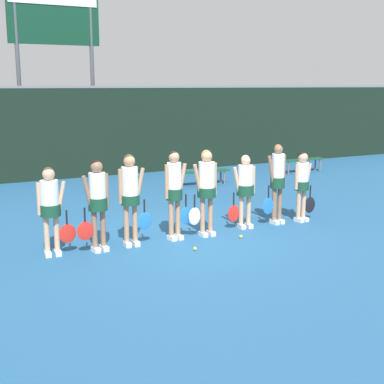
# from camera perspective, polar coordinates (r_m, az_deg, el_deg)

# --- Properties ---
(ground_plane) EXTENTS (140.00, 140.00, 0.00)m
(ground_plane) POSITION_cam_1_polar(r_m,az_deg,el_deg) (11.16, -0.07, -4.75)
(ground_plane) COLOR #235684
(fence_windscreen) EXTENTS (60.00, 0.08, 3.07)m
(fence_windscreen) POSITION_cam_1_polar(r_m,az_deg,el_deg) (18.40, -11.61, 6.30)
(fence_windscreen) COLOR black
(fence_windscreen) RESTS_ON ground_plane
(scoreboard) EXTENTS (3.05, 0.15, 6.01)m
(scoreboard) POSITION_cam_1_polar(r_m,az_deg,el_deg) (19.24, -14.42, 15.55)
(scoreboard) COLOR #515156
(scoreboard) RESTS_ON ground_plane
(bench_courtside) EXTENTS (1.81, 0.42, 0.45)m
(bench_courtside) POSITION_cam_1_polar(r_m,az_deg,el_deg) (16.76, 1.07, 2.07)
(bench_courtside) COLOR #19472D
(bench_courtside) RESTS_ON ground_plane
(bench_far) EXTENTS (1.78, 0.41, 0.48)m
(bench_far) POSITION_cam_1_polar(r_m,az_deg,el_deg) (19.63, 11.69, 3.26)
(bench_far) COLOR #19472D
(bench_far) RESTS_ON ground_plane
(player_0) EXTENTS (0.67, 0.37, 1.65)m
(player_0) POSITION_cam_1_polar(r_m,az_deg,el_deg) (10.05, -14.86, -1.20)
(player_0) COLOR tan
(player_0) RESTS_ON ground_plane
(player_1) EXTENTS (0.65, 0.36, 1.75)m
(player_1) POSITION_cam_1_polar(r_m,az_deg,el_deg) (10.11, -10.07, -0.59)
(player_1) COLOR #8C664C
(player_1) RESTS_ON ground_plane
(player_2) EXTENTS (0.65, 0.37, 1.80)m
(player_2) POSITION_cam_1_polar(r_m,az_deg,el_deg) (10.35, -6.60, 0.04)
(player_2) COLOR tan
(player_2) RESTS_ON ground_plane
(player_3) EXTENTS (0.61, 0.33, 1.81)m
(player_3) POSITION_cam_1_polar(r_m,az_deg,el_deg) (10.72, -1.88, 0.46)
(player_3) COLOR tan
(player_3) RESTS_ON ground_plane
(player_4) EXTENTS (0.66, 0.39, 1.80)m
(player_4) POSITION_cam_1_polar(r_m,az_deg,el_deg) (10.98, 1.54, 0.79)
(player_4) COLOR tan
(player_4) RESTS_ON ground_plane
(player_5) EXTENTS (0.66, 0.38, 1.61)m
(player_5) POSITION_cam_1_polar(r_m,az_deg,el_deg) (11.68, 5.68, 0.68)
(player_5) COLOR tan
(player_5) RESTS_ON ground_plane
(player_6) EXTENTS (0.61, 0.33, 1.80)m
(player_6) POSITION_cam_1_polar(r_m,az_deg,el_deg) (12.12, 9.10, 1.49)
(player_6) COLOR #8C664C
(player_6) RESTS_ON ground_plane
(player_7) EXTENTS (0.63, 0.33, 1.62)m
(player_7) POSITION_cam_1_polar(r_m,az_deg,el_deg) (12.45, 11.68, 1.20)
(player_7) COLOR tan
(player_7) RESTS_ON ground_plane
(tennis_ball_0) EXTENTS (0.07, 0.07, 0.07)m
(tennis_ball_0) POSITION_cam_1_polar(r_m,az_deg,el_deg) (11.82, -1.67, -3.65)
(tennis_ball_0) COLOR #CCE033
(tennis_ball_0) RESTS_ON ground_plane
(tennis_ball_1) EXTENTS (0.07, 0.07, 0.07)m
(tennis_ball_1) POSITION_cam_1_polar(r_m,az_deg,el_deg) (10.23, 0.33, -6.07)
(tennis_ball_1) COLOR #CCE033
(tennis_ball_1) RESTS_ON ground_plane
(tennis_ball_2) EXTENTS (0.07, 0.07, 0.07)m
(tennis_ball_2) POSITION_cam_1_polar(r_m,az_deg,el_deg) (11.08, 5.24, -4.74)
(tennis_ball_2) COLOR #CCE033
(tennis_ball_2) RESTS_ON ground_plane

